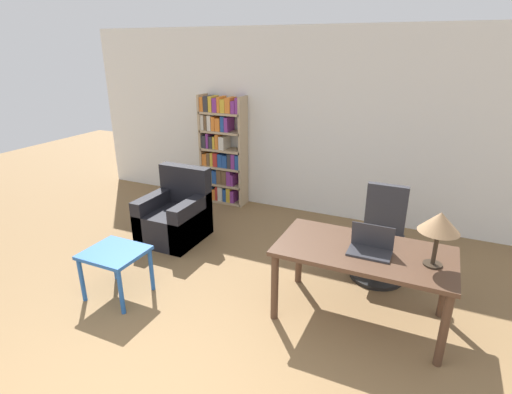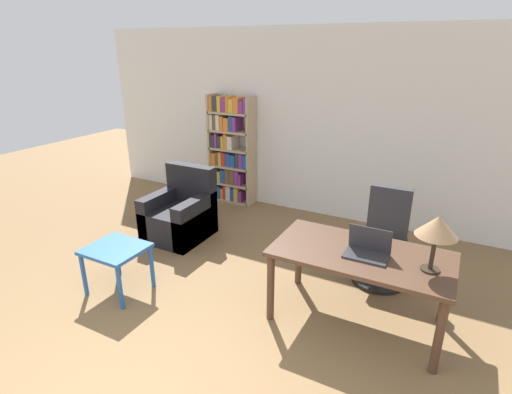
{
  "view_description": "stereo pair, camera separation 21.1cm",
  "coord_description": "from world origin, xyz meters",
  "px_view_note": "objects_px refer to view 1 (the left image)",
  "views": [
    {
      "loc": [
        1.51,
        -1.07,
        2.43
      ],
      "look_at": [
        -0.09,
        2.41,
        0.97
      ],
      "focal_mm": 28.0,
      "sensor_mm": 36.0,
      "label": 1
    },
    {
      "loc": [
        1.7,
        -0.98,
        2.43
      ],
      "look_at": [
        -0.09,
        2.41,
        0.97
      ],
      "focal_mm": 28.0,
      "sensor_mm": 36.0,
      "label": 2
    }
  ],
  "objects_px": {
    "side_table_blue": "(115,258)",
    "desk": "(363,259)",
    "office_chair": "(381,240)",
    "bookshelf": "(222,151)",
    "armchair": "(175,217)",
    "table_lamp": "(440,223)",
    "laptop": "(371,247)"
  },
  "relations": [
    {
      "from": "laptop",
      "to": "bookshelf",
      "type": "xyz_separation_m",
      "value": [
        -2.71,
        2.16,
        0.07
      ]
    },
    {
      "from": "office_chair",
      "to": "bookshelf",
      "type": "relative_size",
      "value": 0.6
    },
    {
      "from": "bookshelf",
      "to": "desk",
      "type": "bearing_deg",
      "value": -38.8
    },
    {
      "from": "side_table_blue",
      "to": "armchair",
      "type": "distance_m",
      "value": 1.37
    },
    {
      "from": "desk",
      "to": "side_table_blue",
      "type": "distance_m",
      "value": 2.42
    },
    {
      "from": "side_table_blue",
      "to": "bookshelf",
      "type": "relative_size",
      "value": 0.33
    },
    {
      "from": "side_table_blue",
      "to": "armchair",
      "type": "height_order",
      "value": "armchair"
    },
    {
      "from": "office_chair",
      "to": "side_table_blue",
      "type": "bearing_deg",
      "value": -147.04
    },
    {
      "from": "laptop",
      "to": "table_lamp",
      "type": "relative_size",
      "value": 0.78
    },
    {
      "from": "table_lamp",
      "to": "desk",
      "type": "bearing_deg",
      "value": 176.56
    },
    {
      "from": "bookshelf",
      "to": "laptop",
      "type": "bearing_deg",
      "value": -38.57
    },
    {
      "from": "desk",
      "to": "bookshelf",
      "type": "xyz_separation_m",
      "value": [
        -2.65,
        2.13,
        0.22
      ]
    },
    {
      "from": "desk",
      "to": "side_table_blue",
      "type": "bearing_deg",
      "value": -163.82
    },
    {
      "from": "table_lamp",
      "to": "laptop",
      "type": "bearing_deg",
      "value": 179.15
    },
    {
      "from": "desk",
      "to": "table_lamp",
      "type": "xyz_separation_m",
      "value": [
        0.57,
        -0.03,
        0.47
      ]
    },
    {
      "from": "office_chair",
      "to": "armchair",
      "type": "height_order",
      "value": "office_chair"
    },
    {
      "from": "desk",
      "to": "office_chair",
      "type": "height_order",
      "value": "office_chair"
    },
    {
      "from": "office_chair",
      "to": "bookshelf",
      "type": "xyz_separation_m",
      "value": [
        -2.7,
        1.27,
        0.42
      ]
    },
    {
      "from": "laptop",
      "to": "bookshelf",
      "type": "bearing_deg",
      "value": 141.43
    },
    {
      "from": "laptop",
      "to": "table_lamp",
      "type": "distance_m",
      "value": 0.61
    },
    {
      "from": "laptop",
      "to": "office_chair",
      "type": "height_order",
      "value": "office_chair"
    },
    {
      "from": "desk",
      "to": "side_table_blue",
      "type": "height_order",
      "value": "desk"
    },
    {
      "from": "table_lamp",
      "to": "armchair",
      "type": "distance_m",
      "value": 3.3
    },
    {
      "from": "office_chair",
      "to": "side_table_blue",
      "type": "relative_size",
      "value": 1.8
    },
    {
      "from": "table_lamp",
      "to": "office_chair",
      "type": "height_order",
      "value": "table_lamp"
    },
    {
      "from": "side_table_blue",
      "to": "table_lamp",
      "type": "bearing_deg",
      "value": 12.49
    },
    {
      "from": "laptop",
      "to": "bookshelf",
      "type": "distance_m",
      "value": 3.47
    },
    {
      "from": "table_lamp",
      "to": "side_table_blue",
      "type": "height_order",
      "value": "table_lamp"
    },
    {
      "from": "desk",
      "to": "armchair",
      "type": "relative_size",
      "value": 1.67
    },
    {
      "from": "side_table_blue",
      "to": "desk",
      "type": "bearing_deg",
      "value": 16.18
    },
    {
      "from": "desk",
      "to": "office_chair",
      "type": "distance_m",
      "value": 0.89
    },
    {
      "from": "desk",
      "to": "bookshelf",
      "type": "bearing_deg",
      "value": 141.2
    }
  ]
}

